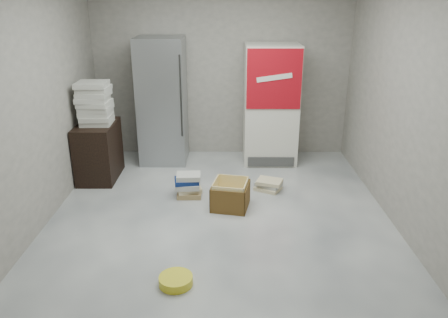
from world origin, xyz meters
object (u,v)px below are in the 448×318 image
Objects in this scene: phonebook_stack_main at (188,185)px; cardboard_box at (230,196)px; wood_shelf at (99,151)px; steel_fridge at (163,101)px; coke_cooler at (271,104)px.

cardboard_box reaches higher than phonebook_stack_main.
wood_shelf is 2.09m from cardboard_box.
cardboard_box is at bearing -58.24° from steel_fridge.
coke_cooler is at bearing 80.58° from cardboard_box.
coke_cooler is 3.55× the size of cardboard_box.
steel_fridge reaches higher than wood_shelf.
wood_shelf is at bearing -138.69° from steel_fridge.
wood_shelf is at bearing -163.72° from coke_cooler.
steel_fridge is at bearing 133.04° from cardboard_box.
phonebook_stack_main is 0.74× the size of cardboard_box.
phonebook_stack_main is (-1.17, -1.35, -0.75)m from coke_cooler.
coke_cooler is 2.25× the size of wood_shelf.
coke_cooler reaches higher than cardboard_box.
wood_shelf is at bearing 147.23° from phonebook_stack_main.
coke_cooler reaches higher than phonebook_stack_main.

